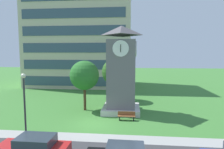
% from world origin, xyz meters
% --- Properties ---
extents(ground_plane, '(160.00, 160.00, 0.00)m').
position_xyz_m(ground_plane, '(0.00, 0.00, 0.00)').
color(ground_plane, '#3D7A33').
extents(kerb_strip, '(120.00, 1.60, 0.01)m').
position_xyz_m(kerb_strip, '(0.00, -3.16, 0.00)').
color(kerb_strip, '#9E9E99').
rests_on(kerb_strip, ground).
extents(office_building, '(21.56, 11.80, 19.20)m').
position_xyz_m(office_building, '(-7.51, 24.01, 9.60)').
color(office_building, beige).
rests_on(office_building, ground).
extents(clock_tower, '(4.29, 4.29, 10.00)m').
position_xyz_m(clock_tower, '(2.39, 4.39, 4.46)').
color(clock_tower, slate).
rests_on(clock_tower, ground).
extents(park_bench, '(1.81, 0.53, 0.88)m').
position_xyz_m(park_bench, '(3.10, 1.37, 0.46)').
color(park_bench, brown).
rests_on(park_bench, ground).
extents(street_lamp, '(0.36, 0.36, 5.31)m').
position_xyz_m(street_lamp, '(-4.58, -4.29, 3.34)').
color(street_lamp, '#333338').
rests_on(street_lamp, ground).
extents(tree_streetside, '(3.52, 3.52, 6.02)m').
position_xyz_m(tree_streetside, '(-2.04, 4.59, 4.24)').
color(tree_streetside, '#513823').
rests_on(tree_streetside, ground).
extents(tree_by_building, '(3.78, 3.78, 6.09)m').
position_xyz_m(tree_by_building, '(1.11, 10.12, 4.18)').
color(tree_by_building, '#513823').
rests_on(tree_by_building, ground).
extents(parked_car_red, '(4.50, 1.99, 1.69)m').
position_xyz_m(parked_car_red, '(-2.50, -7.10, 0.86)').
color(parked_car_red, red).
rests_on(parked_car_red, ground).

